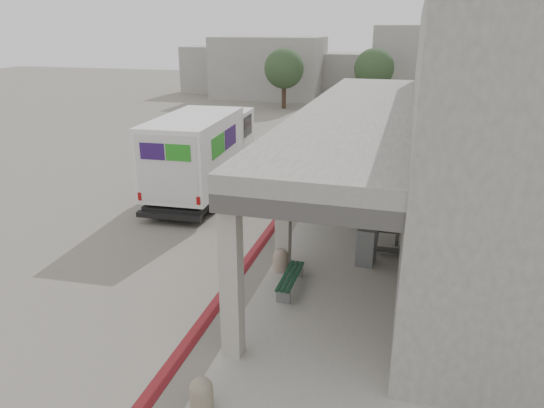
% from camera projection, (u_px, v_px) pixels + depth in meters
% --- Properties ---
extents(ground, '(120.00, 120.00, 0.00)m').
position_uv_depth(ground, '(207.00, 267.00, 13.64)').
color(ground, slate).
rests_on(ground, ground).
extents(bike_lane_stripe, '(0.35, 40.00, 0.01)m').
position_uv_depth(bike_lane_stripe, '(261.00, 243.00, 15.19)').
color(bike_lane_stripe, '#5A1216').
rests_on(bike_lane_stripe, ground).
extents(sidewalk, '(4.40, 28.00, 0.12)m').
position_uv_depth(sidewalk, '(349.00, 285.00, 12.60)').
color(sidewalk, '#9E998E').
rests_on(sidewalk, ground).
extents(transit_building, '(7.60, 17.00, 7.00)m').
position_uv_depth(transit_building, '(467.00, 130.00, 14.79)').
color(transit_building, gray).
rests_on(transit_building, ground).
extents(distant_backdrop, '(28.00, 10.00, 6.50)m').
position_uv_depth(distant_backdrop, '(327.00, 68.00, 45.86)').
color(distant_backdrop, gray).
rests_on(distant_backdrop, ground).
extents(tree_left, '(3.20, 3.20, 4.80)m').
position_uv_depth(tree_left, '(284.00, 69.00, 39.12)').
color(tree_left, '#38281C').
rests_on(tree_left, ground).
extents(tree_mid, '(3.20, 3.20, 4.80)m').
position_uv_depth(tree_mid, '(374.00, 69.00, 39.14)').
color(tree_mid, '#38281C').
rests_on(tree_mid, ground).
extents(tree_right, '(3.20, 3.20, 4.80)m').
position_uv_depth(tree_right, '(481.00, 72.00, 36.19)').
color(tree_right, '#38281C').
rests_on(tree_right, ground).
extents(fedex_truck, '(2.85, 7.77, 3.26)m').
position_uv_depth(fedex_truck, '(204.00, 151.00, 19.26)').
color(fedex_truck, black).
rests_on(fedex_truck, ground).
extents(bench, '(0.36, 1.64, 0.38)m').
position_uv_depth(bench, '(290.00, 279.00, 12.20)').
color(bench, slate).
rests_on(bench, sidewalk).
extents(bollard_near, '(0.41, 0.41, 0.62)m').
position_uv_depth(bollard_near, '(201.00, 394.00, 8.34)').
color(bollard_near, gray).
rests_on(bollard_near, sidewalk).
extents(bollard_far, '(0.41, 0.41, 0.62)m').
position_uv_depth(bollard_far, '(280.00, 260.00, 13.14)').
color(bollard_far, gray).
rests_on(bollard_far, sidewalk).
extents(utility_cabinet, '(0.54, 0.69, 1.07)m').
position_uv_depth(utility_cabinet, '(367.00, 245.00, 13.47)').
color(utility_cabinet, slate).
rests_on(utility_cabinet, sidewalk).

